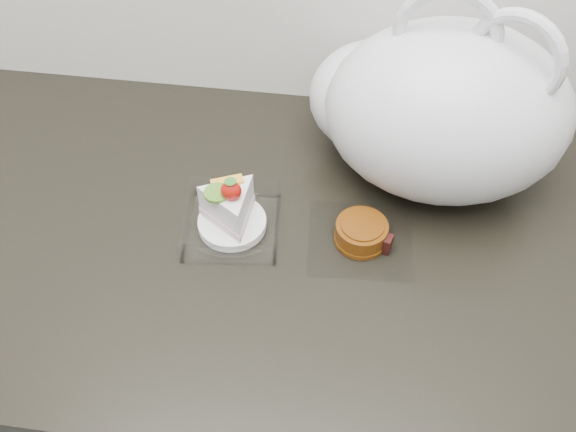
# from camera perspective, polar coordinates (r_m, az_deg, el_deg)

# --- Properties ---
(counter) EXTENTS (2.04, 0.64, 0.90)m
(counter) POSITION_cam_1_polar(r_m,az_deg,el_deg) (1.28, -2.44, -14.23)
(counter) COLOR black
(counter) RESTS_ON ground
(cake_tray) EXTENTS (0.14, 0.14, 0.10)m
(cake_tray) POSITION_cam_1_polar(r_m,az_deg,el_deg) (0.89, -5.06, 0.10)
(cake_tray) COLOR white
(cake_tray) RESTS_ON counter
(mooncake_wrap) EXTENTS (0.15, 0.14, 0.03)m
(mooncake_wrap) POSITION_cam_1_polar(r_m,az_deg,el_deg) (0.89, 6.60, -1.62)
(mooncake_wrap) COLOR white
(mooncake_wrap) RESTS_ON counter
(plastic_bag) EXTENTS (0.42, 0.35, 0.31)m
(plastic_bag) POSITION_cam_1_polar(r_m,az_deg,el_deg) (0.93, 12.70, 9.33)
(plastic_bag) COLOR silver
(plastic_bag) RESTS_ON counter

